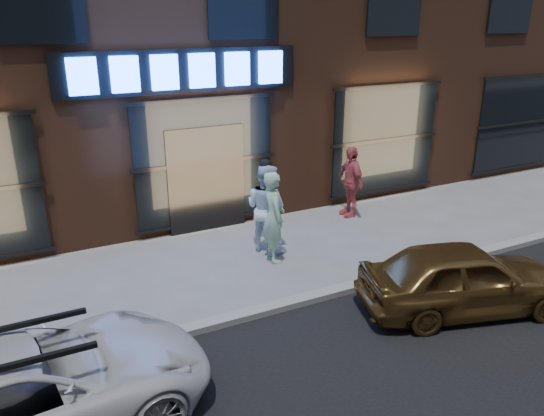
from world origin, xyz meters
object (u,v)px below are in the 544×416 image
at_px(passerby, 350,182).
at_px(man_cap, 266,208).
at_px(gold_sedan, 465,278).
at_px(white_suv, 26,392).
at_px(man_bowtie, 273,217).

bearing_deg(passerby, man_cap, -67.18).
bearing_deg(gold_sedan, white_suv, 104.60).
bearing_deg(passerby, white_suv, -55.26).
relative_size(white_suv, gold_sedan, 1.24).
xyz_separation_m(man_cap, white_suv, (-4.80, -3.49, -0.34)).
bearing_deg(passerby, man_bowtie, -58.77).
height_order(man_cap, gold_sedan, man_cap).
relative_size(man_cap, gold_sedan, 0.54).
xyz_separation_m(passerby, white_suv, (-7.54, -4.39, -0.27)).
height_order(white_suv, gold_sedan, white_suv).
distance_m(passerby, gold_sedan, 4.67).
bearing_deg(man_bowtie, man_cap, -0.40).
bearing_deg(man_bowtie, passerby, -54.21).
height_order(passerby, gold_sedan, passerby).
height_order(man_bowtie, gold_sedan, man_bowtie).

